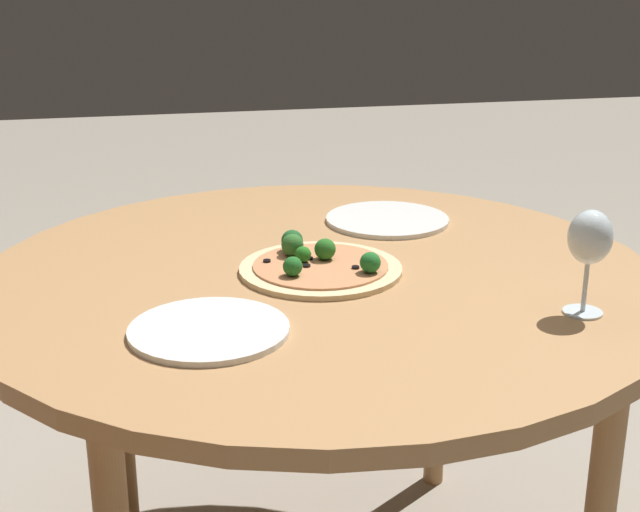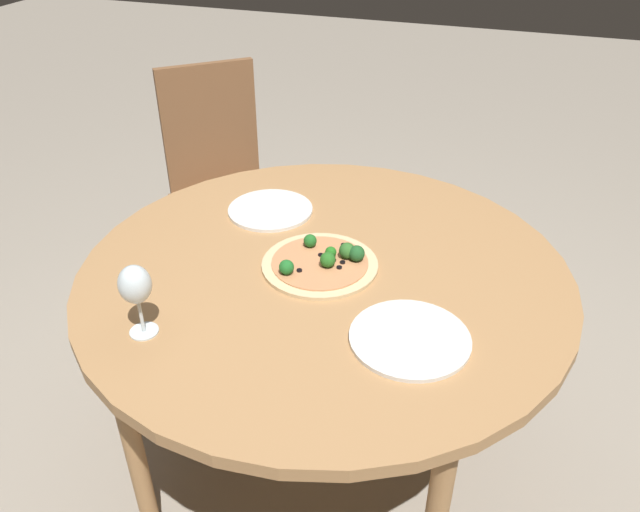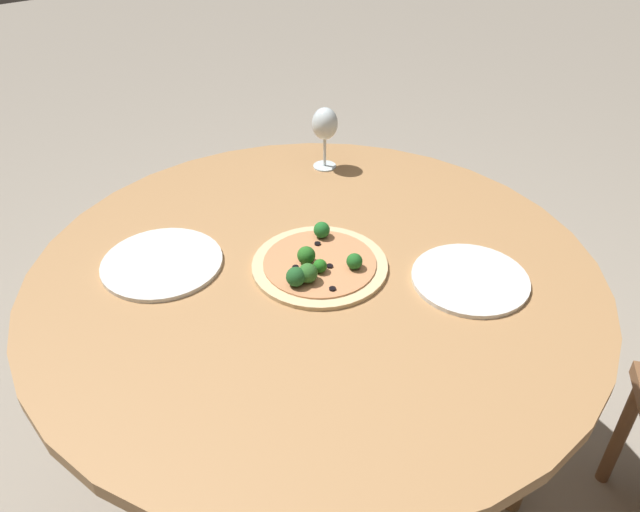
{
  "view_description": "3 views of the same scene",
  "coord_description": "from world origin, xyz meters",
  "px_view_note": "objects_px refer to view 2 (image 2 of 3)",
  "views": [
    {
      "loc": [
        -0.32,
        -1.49,
        1.29
      ],
      "look_at": [
        -0.0,
        -0.01,
        0.77
      ],
      "focal_mm": 50.0,
      "sensor_mm": 36.0,
      "label": 1
    },
    {
      "loc": [
        1.24,
        0.41,
        1.63
      ],
      "look_at": [
        -0.0,
        -0.01,
        0.77
      ],
      "focal_mm": 35.0,
      "sensor_mm": 36.0,
      "label": 2
    },
    {
      "loc": [
        -0.88,
        0.62,
        1.56
      ],
      "look_at": [
        -0.0,
        -0.01,
        0.77
      ],
      "focal_mm": 35.0,
      "sensor_mm": 36.0,
      "label": 3
    }
  ],
  "objects_px": {
    "chair": "(222,184)",
    "plate_near": "(270,210)",
    "wine_glass": "(135,286)",
    "plate_far": "(410,338)",
    "pizza": "(322,262)"
  },
  "relations": [
    {
      "from": "wine_glass",
      "to": "plate_near",
      "type": "height_order",
      "value": "wine_glass"
    },
    {
      "from": "plate_near",
      "to": "plate_far",
      "type": "distance_m",
      "value": 0.66
    },
    {
      "from": "wine_glass",
      "to": "plate_near",
      "type": "xyz_separation_m",
      "value": [
        -0.59,
        0.05,
        -0.12
      ]
    },
    {
      "from": "wine_glass",
      "to": "plate_far",
      "type": "distance_m",
      "value": 0.59
    },
    {
      "from": "plate_far",
      "to": "plate_near",
      "type": "bearing_deg",
      "value": -130.5
    },
    {
      "from": "plate_near",
      "to": "plate_far",
      "type": "xyz_separation_m",
      "value": [
        0.43,
        0.5,
        -0.0
      ]
    },
    {
      "from": "wine_glass",
      "to": "pizza",
      "type": "bearing_deg",
      "value": 142.52
    },
    {
      "from": "pizza",
      "to": "plate_far",
      "type": "xyz_separation_m",
      "value": [
        0.21,
        0.27,
        -0.01
      ]
    },
    {
      "from": "wine_glass",
      "to": "plate_far",
      "type": "bearing_deg",
      "value": 106.24
    },
    {
      "from": "chair",
      "to": "plate_near",
      "type": "height_order",
      "value": "chair"
    },
    {
      "from": "chair",
      "to": "plate_near",
      "type": "relative_size",
      "value": 3.87
    },
    {
      "from": "pizza",
      "to": "plate_near",
      "type": "relative_size",
      "value": 1.2
    },
    {
      "from": "pizza",
      "to": "plate_near",
      "type": "bearing_deg",
      "value": -133.27
    },
    {
      "from": "chair",
      "to": "plate_far",
      "type": "distance_m",
      "value": 1.4
    },
    {
      "from": "plate_near",
      "to": "plate_far",
      "type": "height_order",
      "value": "same"
    }
  ]
}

